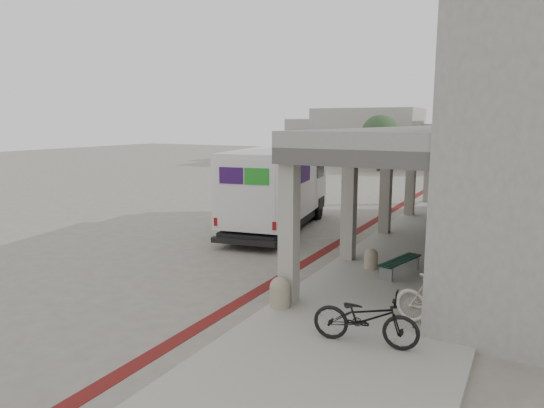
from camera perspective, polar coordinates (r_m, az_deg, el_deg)
The scene contains 14 objects.
ground at distance 15.39m, azimuth 0.82°, elevation -6.26°, with size 120.00×120.00×0.00m, color slate.
bike_lane_stripe at distance 16.74m, azimuth 7.07°, elevation -4.99°, with size 0.35×40.00×0.01m, color #5D1412.
sidewalk at distance 14.04m, azimuth 15.56°, elevation -7.94°, with size 4.40×28.00×0.12m, color #9D998D.
transit_building at distance 17.61m, azimuth 28.53°, elevation 5.83°, with size 7.60×17.00×7.00m.
distant_backdrop at distance 49.96m, azimuth 17.50°, elevation 7.49°, with size 28.00×10.00×6.50m.
tree_left at distance 42.79m, azimuth 12.58°, elevation 8.05°, with size 3.20×3.20×4.80m.
tree_mid at distance 43.38m, azimuth 22.32°, elevation 7.58°, with size 3.20×3.20×4.80m.
fedex_truck at distance 18.94m, azimuth 0.64°, elevation 2.00°, with size 3.49×7.74×3.18m.
bench at distance 13.70m, azimuth 14.82°, elevation -6.81°, with size 0.80×1.77×0.41m.
bollard_near at distance 10.99m, azimuth 0.93°, elevation -10.32°, with size 0.46×0.46×0.69m.
bollard_far at distance 14.07m, azimuth 11.57°, elevation -6.26°, with size 0.39×0.39×0.58m.
utility_cabinet at distance 15.62m, azimuth 20.92°, elevation -4.19°, with size 0.48×0.64×1.07m, color slate.
bicycle_black at distance 9.37m, azimuth 10.93°, elevation -13.00°, with size 0.69×1.97×1.03m, color black.
bicycle_cream at distance 10.34m, azimuth 18.87°, elevation -10.98°, with size 0.51×1.82×1.09m, color beige.
Camera 1 is at (6.89, -13.10, 4.22)m, focal length 32.00 mm.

